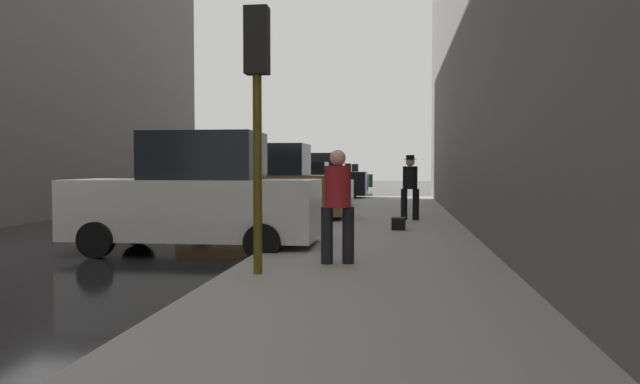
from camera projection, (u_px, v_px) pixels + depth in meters
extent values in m
plane|color=black|center=(58.00, 252.00, 11.80)|extent=(120.00, 120.00, 0.00)
cube|color=gray|center=(376.00, 253.00, 11.05)|extent=(4.00, 40.00, 0.15)
cube|color=silver|center=(194.00, 209.00, 11.68)|extent=(4.61, 1.87, 1.10)
cube|color=black|center=(204.00, 156.00, 11.61)|extent=(2.08, 1.58, 0.90)
cylinder|color=black|center=(138.00, 229.00, 12.79)|extent=(0.64, 0.22, 0.64)
cylinder|color=black|center=(96.00, 240.00, 10.96)|extent=(0.64, 0.22, 0.64)
cylinder|color=black|center=(282.00, 231.00, 12.43)|extent=(0.64, 0.22, 0.64)
cylinder|color=black|center=(262.00, 242.00, 10.61)|extent=(0.64, 0.22, 0.64)
cube|color=brown|center=(264.00, 194.00, 17.70)|extent=(4.63, 1.92, 1.10)
cube|color=black|center=(271.00, 160.00, 17.63)|extent=(2.10, 1.60, 0.90)
cylinder|color=black|center=(223.00, 209.00, 18.84)|extent=(0.64, 0.23, 0.64)
cylinder|color=black|center=(203.00, 214.00, 17.02)|extent=(0.64, 0.23, 0.64)
cylinder|color=black|center=(320.00, 210.00, 18.42)|extent=(0.64, 0.23, 0.64)
cylinder|color=black|center=(311.00, 215.00, 16.60)|extent=(0.64, 0.23, 0.64)
cube|color=#B7BABF|center=(296.00, 191.00, 23.37)|extent=(4.22, 1.89, 0.84)
cube|color=black|center=(302.00, 171.00, 23.32)|extent=(1.91, 1.59, 0.70)
cylinder|color=black|center=(266.00, 200.00, 24.45)|extent=(0.64, 0.23, 0.64)
cylinder|color=black|center=(255.00, 202.00, 22.63)|extent=(0.64, 0.23, 0.64)
cylinder|color=black|center=(335.00, 200.00, 24.15)|extent=(0.64, 0.23, 0.64)
cylinder|color=black|center=(330.00, 203.00, 22.32)|extent=(0.64, 0.23, 0.64)
cube|color=black|center=(318.00, 183.00, 29.59)|extent=(4.60, 1.85, 1.10)
cube|color=black|center=(322.00, 163.00, 29.53)|extent=(2.07, 1.57, 0.90)
cylinder|color=black|center=(290.00, 193.00, 30.71)|extent=(0.64, 0.22, 0.64)
cylinder|color=black|center=(283.00, 195.00, 28.88)|extent=(0.64, 0.22, 0.64)
cylinder|color=black|center=(351.00, 193.00, 30.34)|extent=(0.64, 0.22, 0.64)
cylinder|color=black|center=(348.00, 195.00, 28.52)|extent=(0.64, 0.22, 0.64)
cube|color=navy|center=(331.00, 183.00, 35.57)|extent=(4.26, 1.97, 0.84)
cube|color=black|center=(335.00, 170.00, 35.52)|extent=(1.94, 1.62, 0.70)
cylinder|color=black|center=(309.00, 189.00, 36.62)|extent=(0.65, 0.24, 0.64)
cylinder|color=black|center=(306.00, 190.00, 34.79)|extent=(0.65, 0.24, 0.64)
cylinder|color=black|center=(356.00, 189.00, 36.37)|extent=(0.65, 0.24, 0.64)
cylinder|color=black|center=(355.00, 190.00, 34.54)|extent=(0.65, 0.24, 0.64)
cube|color=#193828|center=(341.00, 180.00, 41.82)|extent=(4.26, 1.98, 0.84)
cube|color=black|center=(344.00, 169.00, 41.78)|extent=(1.94, 1.63, 0.70)
cylinder|color=black|center=(322.00, 185.00, 42.88)|extent=(0.65, 0.24, 0.64)
cylinder|color=black|center=(320.00, 186.00, 41.05)|extent=(0.65, 0.24, 0.64)
cylinder|color=black|center=(362.00, 186.00, 42.63)|extent=(0.65, 0.24, 0.64)
cylinder|color=black|center=(361.00, 186.00, 40.80)|extent=(0.65, 0.24, 0.64)
cylinder|color=red|center=(329.00, 208.00, 17.66)|extent=(0.22, 0.22, 0.55)
sphere|color=red|center=(329.00, 197.00, 17.64)|extent=(0.20, 0.20, 0.20)
cylinder|color=red|center=(323.00, 207.00, 17.67)|extent=(0.10, 0.09, 0.09)
cylinder|color=red|center=(335.00, 208.00, 17.64)|extent=(0.10, 0.09, 0.09)
cylinder|color=#514C0F|center=(257.00, 141.00, 8.41)|extent=(0.12, 0.12, 3.60)
cube|color=black|center=(257.00, 41.00, 8.36)|extent=(0.32, 0.24, 0.90)
sphere|color=red|center=(259.00, 22.00, 8.48)|extent=(0.14, 0.14, 0.14)
sphere|color=yellow|center=(259.00, 43.00, 8.49)|extent=(0.14, 0.14, 0.14)
sphere|color=green|center=(259.00, 63.00, 8.50)|extent=(0.14, 0.14, 0.14)
cylinder|color=black|center=(327.00, 236.00, 9.34)|extent=(0.21, 0.21, 0.85)
cylinder|color=black|center=(348.00, 235.00, 9.36)|extent=(0.21, 0.21, 0.85)
cylinder|color=#A51E23|center=(338.00, 187.00, 9.32)|extent=(0.47, 0.47, 0.62)
sphere|color=beige|center=(338.00, 158.00, 9.31)|extent=(0.24, 0.24, 0.24)
cylinder|color=black|center=(416.00, 204.00, 17.05)|extent=(0.19, 0.19, 0.85)
cylinder|color=black|center=(404.00, 204.00, 17.11)|extent=(0.19, 0.19, 0.85)
cylinder|color=black|center=(410.00, 178.00, 17.05)|extent=(0.42, 0.42, 0.62)
sphere|color=beige|center=(410.00, 162.00, 17.03)|extent=(0.24, 0.24, 0.24)
cylinder|color=black|center=(410.00, 159.00, 17.03)|extent=(0.34, 0.34, 0.02)
cylinder|color=black|center=(410.00, 157.00, 17.03)|extent=(0.23, 0.23, 0.11)
cube|color=black|center=(398.00, 223.00, 14.46)|extent=(0.32, 0.44, 0.28)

